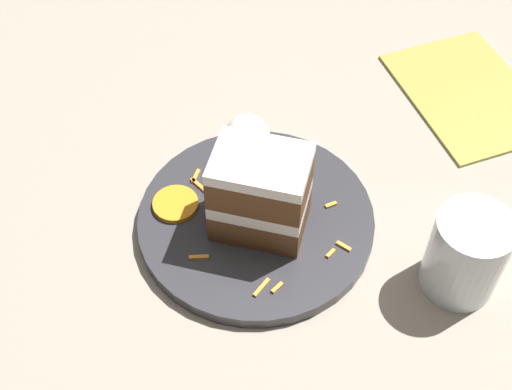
% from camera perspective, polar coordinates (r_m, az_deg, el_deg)
% --- Properties ---
extents(ground_plane, '(6.00, 6.00, 0.00)m').
position_cam_1_polar(ground_plane, '(0.84, 2.96, -1.17)').
color(ground_plane, '#38332D').
rests_on(ground_plane, ground).
extents(dining_table, '(1.09, 0.94, 0.03)m').
position_cam_1_polar(dining_table, '(0.82, 3.00, -0.53)').
color(dining_table, gray).
rests_on(dining_table, ground).
extents(plate, '(0.26, 0.26, 0.02)m').
position_cam_1_polar(plate, '(0.78, 0.00, -2.04)').
color(plate, '#333338').
rests_on(plate, dining_table).
extents(cake_slice, '(0.10, 0.11, 0.10)m').
position_cam_1_polar(cake_slice, '(0.73, 0.35, 0.16)').
color(cake_slice, brown).
rests_on(cake_slice, plate).
extents(cream_dollop, '(0.06, 0.05, 0.05)m').
position_cam_1_polar(cream_dollop, '(0.81, -0.69, 4.55)').
color(cream_dollop, white).
rests_on(cream_dollop, plate).
extents(orange_garnish, '(0.05, 0.05, 0.01)m').
position_cam_1_polar(orange_garnish, '(0.78, -6.46, -0.72)').
color(orange_garnish, orange).
rests_on(orange_garnish, plate).
extents(carrot_shreds_scatter, '(0.17, 0.17, 0.00)m').
position_cam_1_polar(carrot_shreds_scatter, '(0.76, 0.01, -2.65)').
color(carrot_shreds_scatter, orange).
rests_on(carrot_shreds_scatter, plate).
extents(drinking_glass, '(0.08, 0.08, 0.10)m').
position_cam_1_polar(drinking_glass, '(0.74, 16.33, -4.88)').
color(drinking_glass, silver).
rests_on(drinking_glass, dining_table).
extents(menu_card, '(0.24, 0.20, 0.00)m').
position_cam_1_polar(menu_card, '(0.96, 16.67, 7.78)').
color(menu_card, '#9E933D').
rests_on(menu_card, dining_table).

